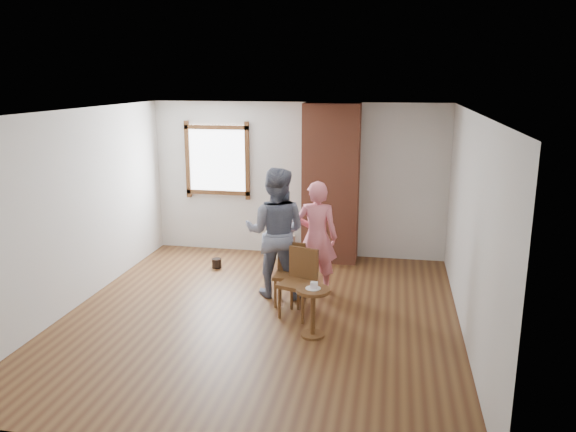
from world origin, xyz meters
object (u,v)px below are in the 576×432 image
object	(u,v)px
side_table	(313,304)
stoneware_crock	(286,247)
dining_chair_right	(300,279)
dining_chair_left	(290,270)
man	(276,232)
person_pink	(317,237)

from	to	relation	value
side_table	stoneware_crock	bearing A→B (deg)	107.28
stoneware_crock	dining_chair_right	size ratio (longest dim) A/B	0.48
dining_chair_left	man	size ratio (longest dim) A/B	0.45
dining_chair_left	side_table	bearing A→B (deg)	-64.12
dining_chair_right	side_table	bearing A→B (deg)	-48.93
dining_chair_left	side_table	size ratio (longest dim) A/B	1.37
man	dining_chair_left	bearing A→B (deg)	133.97
stoneware_crock	person_pink	xyz separation A→B (m)	(0.72, -1.38, 0.60)
dining_chair_right	person_pink	world-z (taller)	person_pink
stoneware_crock	man	size ratio (longest dim) A/B	0.23
side_table	dining_chair_right	bearing A→B (deg)	113.52
dining_chair_left	man	xyz separation A→B (m)	(-0.25, 0.26, 0.45)
side_table	person_pink	xyz separation A→B (m)	(-0.16, 1.44, 0.40)
stoneware_crock	side_table	distance (m)	2.96
side_table	man	distance (m)	1.51
dining_chair_left	dining_chair_right	bearing A→B (deg)	-61.56
stoneware_crock	dining_chair_left	world-z (taller)	dining_chair_left
stoneware_crock	side_table	xyz separation A→B (m)	(0.88, -2.82, 0.20)
side_table	person_pink	distance (m)	1.51
dining_chair_right	man	world-z (taller)	man
side_table	man	world-z (taller)	man
stoneware_crock	dining_chair_left	bearing A→B (deg)	-77.14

